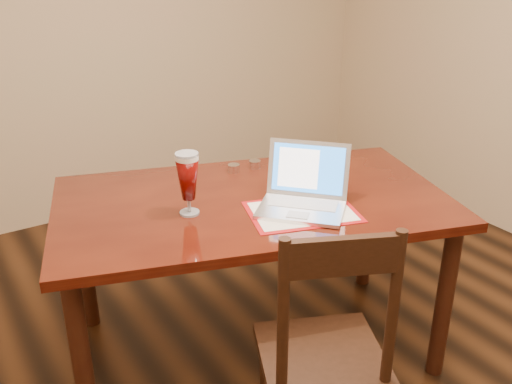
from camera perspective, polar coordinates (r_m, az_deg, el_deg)
dining_table at (r=2.62m, az=-0.31°, el=-2.49°), size 1.97×1.47×1.10m
dining_chair at (r=2.18m, az=6.83°, el=-15.89°), size 0.59×0.58×1.07m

